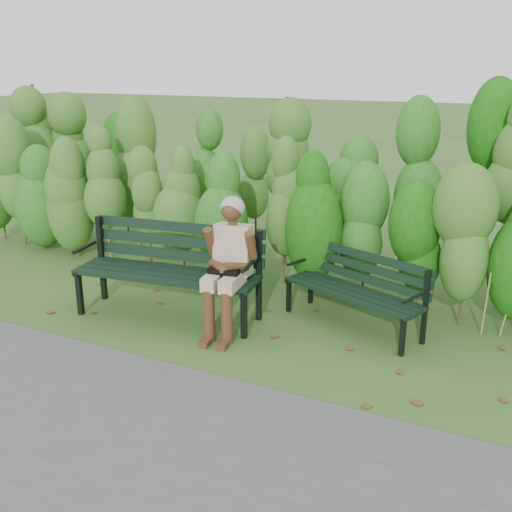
% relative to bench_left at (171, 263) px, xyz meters
% --- Properties ---
extents(ground, '(80.00, 80.00, 0.00)m').
position_rel_bench_left_xyz_m(ground, '(0.94, -0.11, -0.61)').
color(ground, '#345728').
extents(footpath, '(60.00, 2.50, 0.01)m').
position_rel_bench_left_xyz_m(footpath, '(0.94, -2.31, -0.60)').
color(footpath, '#474749').
rests_on(footpath, ground).
extents(hedge_band, '(11.04, 1.67, 2.42)m').
position_rel_bench_left_xyz_m(hedge_band, '(0.94, 1.76, 0.65)').
color(hedge_band, '#47381E').
rests_on(hedge_band, ground).
extents(leaf_litter, '(5.09, 2.08, 0.01)m').
position_rel_bench_left_xyz_m(leaf_litter, '(1.16, -0.18, -0.61)').
color(leaf_litter, brown).
rests_on(leaf_litter, ground).
extents(bench_left, '(2.14, 0.94, 1.03)m').
position_rel_bench_left_xyz_m(bench_left, '(0.00, 0.00, 0.00)').
color(bench_left, black).
rests_on(bench_left, ground).
extents(bench_right, '(1.67, 1.04, 0.79)m').
position_rel_bench_left_xyz_m(bench_right, '(1.98, 0.61, -0.14)').
color(bench_right, black).
rests_on(bench_right, ground).
extents(seated_woman, '(0.57, 0.84, 1.43)m').
position_rel_bench_left_xyz_m(seated_woman, '(0.79, -0.11, 0.21)').
color(seated_woman, tan).
rests_on(seated_woman, ground).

